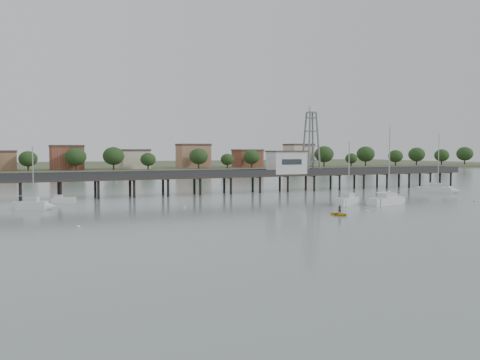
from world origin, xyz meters
The scene contains 13 objects.
ground_plane centered at (0.00, 0.00, 0.00)m, with size 500.00×500.00×0.00m, color gray.
pier centered at (0.00, 60.00, 3.79)m, with size 150.00×5.00×5.50m.
pier_building centered at (25.00, 60.00, 6.67)m, with size 8.40×5.40×5.30m.
lattice_tower centered at (31.50, 60.00, 11.10)m, with size 3.20×3.20×15.50m.
sailboat_c centered at (21.20, 30.16, 0.65)m, with size 7.06×5.12×11.60m.
sailboat_e centered at (54.37, 42.24, 0.64)m, with size 7.72×7.38×13.67m.
sailboat_d centered at (28.25, 27.55, 0.64)m, with size 9.12×4.58×14.43m.
sailboat_b centered at (-29.34, 43.70, 0.66)m, with size 6.46×4.02×10.49m.
white_tender centered at (-24.39, 53.31, 0.49)m, with size 4.37×2.65×1.59m.
yellow_dinghy centered at (10.46, 17.77, 0.00)m, with size 2.06×0.60×2.89m, color gold.
dinghy_occupant centered at (10.46, 17.77, 0.00)m, with size 0.47×1.28×0.31m, color black.
mooring_buoys centered at (3.93, 29.77, 0.08)m, with size 80.82×21.41×0.39m.
far_shore centered at (0.36, 239.58, 0.95)m, with size 500.00×170.00×10.40m.
Camera 1 is at (-34.21, -46.88, 9.63)m, focal length 40.00 mm.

